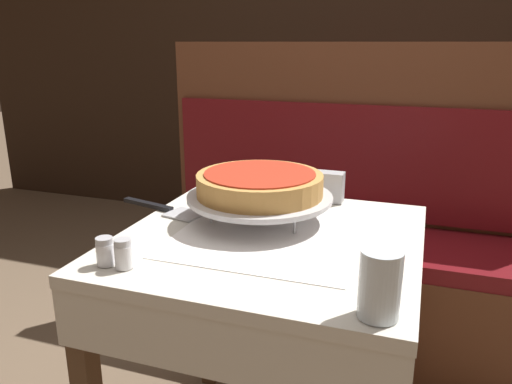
{
  "coord_description": "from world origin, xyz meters",
  "views": [
    {
      "loc": [
        0.35,
        -1.11,
        1.22
      ],
      "look_at": [
        -0.06,
        0.06,
        0.84
      ],
      "focal_mm": 35.0,
      "sensor_mm": 36.0,
      "label": 1
    }
  ],
  "objects": [
    {
      "name": "condiment_caddy",
      "position": [
        0.21,
        1.57,
        0.8
      ],
      "size": [
        0.11,
        0.11,
        0.15
      ],
      "color": "black",
      "rests_on": "dining_table_rear"
    },
    {
      "name": "dining_table_front",
      "position": [
        0.0,
        0.0,
        0.65
      ],
      "size": [
        0.73,
        0.73,
        0.75
      ],
      "color": "beige",
      "rests_on": "ground_plane"
    },
    {
      "name": "back_wall_panel",
      "position": [
        0.0,
        2.13,
        1.2
      ],
      "size": [
        6.0,
        0.04,
        2.4
      ],
      "primitive_type": "cube",
      "color": "black",
      "rests_on": "ground_plane"
    },
    {
      "name": "water_glass_near",
      "position": [
        0.3,
        -0.31,
        0.82
      ],
      "size": [
        0.07,
        0.07,
        0.12
      ],
      "color": "silver",
      "rests_on": "dining_table_front"
    },
    {
      "name": "salt_shaker",
      "position": [
        -0.28,
        -0.28,
        0.78
      ],
      "size": [
        0.04,
        0.04,
        0.06
      ],
      "color": "silver",
      "rests_on": "dining_table_front"
    },
    {
      "name": "pizza_pan_stand",
      "position": [
        -0.06,
        0.09,
        0.81
      ],
      "size": [
        0.39,
        0.39,
        0.07
      ],
      "color": "#ADADB2",
      "rests_on": "dining_table_front"
    },
    {
      "name": "pepper_shaker",
      "position": [
        -0.24,
        -0.28,
        0.79
      ],
      "size": [
        0.04,
        0.04,
        0.07
      ],
      "color": "silver",
      "rests_on": "dining_table_front"
    },
    {
      "name": "booth_bench",
      "position": [
        0.09,
        0.79,
        0.36
      ],
      "size": [
        1.64,
        0.47,
        1.22
      ],
      "color": "brown",
      "rests_on": "ground_plane"
    },
    {
      "name": "dining_table_rear",
      "position": [
        0.22,
        1.56,
        0.64
      ],
      "size": [
        0.74,
        0.74,
        0.76
      ],
      "color": "red",
      "rests_on": "ground_plane"
    },
    {
      "name": "napkin_holder",
      "position": [
        0.08,
        0.32,
        0.8
      ],
      "size": [
        0.1,
        0.05,
        0.09
      ],
      "color": "#B2B2B7",
      "rests_on": "dining_table_front"
    },
    {
      "name": "deep_dish_pizza",
      "position": [
        -0.06,
        0.09,
        0.85
      ],
      "size": [
        0.34,
        0.34,
        0.06
      ],
      "color": "#C68E47",
      "rests_on": "pizza_pan_stand"
    },
    {
      "name": "pizza_server",
      "position": [
        -0.35,
        0.08,
        0.76
      ],
      "size": [
        0.29,
        0.12,
        0.01
      ],
      "color": "#BCBCC1",
      "rests_on": "dining_table_front"
    }
  ]
}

